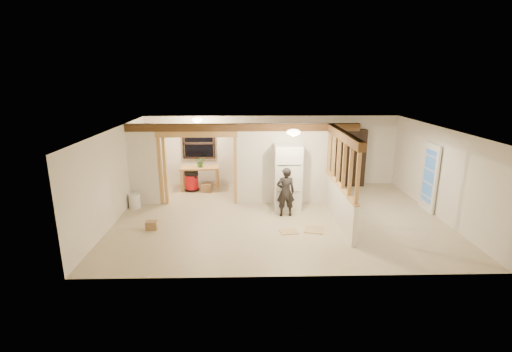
{
  "coord_description": "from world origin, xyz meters",
  "views": [
    {
      "loc": [
        -0.89,
        -9.85,
        3.9
      ],
      "look_at": [
        -0.63,
        0.4,
        1.09
      ],
      "focal_mm": 26.0,
      "sensor_mm": 36.0,
      "label": 1
    }
  ],
  "objects_px": {
    "refrigerator": "(288,177)",
    "bookshelf": "(350,158)",
    "woman": "(286,192)",
    "shop_vac": "(192,181)",
    "work_table": "(200,178)"
  },
  "relations": [
    {
      "from": "work_table",
      "to": "shop_vac",
      "type": "height_order",
      "value": "work_table"
    },
    {
      "from": "shop_vac",
      "to": "work_table",
      "type": "bearing_deg",
      "value": 15.7
    },
    {
      "from": "refrigerator",
      "to": "bookshelf",
      "type": "distance_m",
      "value": 3.36
    },
    {
      "from": "refrigerator",
      "to": "work_table",
      "type": "distance_m",
      "value": 3.45
    },
    {
      "from": "refrigerator",
      "to": "shop_vac",
      "type": "xyz_separation_m",
      "value": [
        -3.13,
        1.79,
        -0.62
      ]
    },
    {
      "from": "refrigerator",
      "to": "shop_vac",
      "type": "distance_m",
      "value": 3.66
    },
    {
      "from": "woman",
      "to": "bookshelf",
      "type": "xyz_separation_m",
      "value": [
        2.62,
        2.95,
        0.31
      ]
    },
    {
      "from": "refrigerator",
      "to": "work_table",
      "type": "xyz_separation_m",
      "value": [
        -2.85,
        1.87,
        -0.55
      ]
    },
    {
      "from": "woman",
      "to": "shop_vac",
      "type": "relative_size",
      "value": 2.07
    },
    {
      "from": "refrigerator",
      "to": "bookshelf",
      "type": "relative_size",
      "value": 0.94
    },
    {
      "from": "woman",
      "to": "shop_vac",
      "type": "bearing_deg",
      "value": -43.32
    },
    {
      "from": "shop_vac",
      "to": "bookshelf",
      "type": "bearing_deg",
      "value": 4.76
    },
    {
      "from": "refrigerator",
      "to": "shop_vac",
      "type": "bearing_deg",
      "value": 150.31
    },
    {
      "from": "work_table",
      "to": "bookshelf",
      "type": "relative_size",
      "value": 0.64
    },
    {
      "from": "refrigerator",
      "to": "work_table",
      "type": "relative_size",
      "value": 1.47
    }
  ]
}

